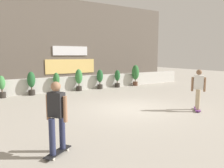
{
  "coord_description": "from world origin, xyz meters",
  "views": [
    {
      "loc": [
        -5.41,
        -7.27,
        2.28
      ],
      "look_at": [
        0.0,
        1.5,
        0.9
      ],
      "focal_mm": 34.9,
      "sensor_mm": 36.0,
      "label": 1
    }
  ],
  "objects": [
    {
      "name": "skater_far_right",
      "position": [
        2.18,
        -1.67,
        0.94
      ],
      "size": [
        0.72,
        0.69,
        1.7
      ],
      "color": "#72338C",
      "rests_on": "ground"
    },
    {
      "name": "ground_plane",
      "position": [
        0.0,
        0.0,
        0.0
      ],
      "size": [
        48.0,
        48.0,
        0.0
      ],
      "primitive_type": "plane",
      "color": "#A8A093"
    },
    {
      "name": "potted_plant_5",
      "position": [
        2.94,
        5.55,
        0.66
      ],
      "size": [
        0.38,
        0.38,
        1.23
      ],
      "color": "#2D2823",
      "rests_on": "ground"
    },
    {
      "name": "potted_plant_4",
      "position": [
        1.54,
        5.55,
        0.73
      ],
      "size": [
        0.42,
        0.42,
        1.31
      ],
      "color": "#2D2823",
      "rests_on": "ground"
    },
    {
      "name": "potted_plant_3",
      "position": [
        0.02,
        5.55,
        0.79
      ],
      "size": [
        0.46,
        0.46,
        1.39
      ],
      "color": "#2D2823",
      "rests_on": "ground"
    },
    {
      "name": "building_backdrop",
      "position": [
        0.0,
        10.0,
        3.25
      ],
      "size": [
        20.0,
        2.08,
        6.5
      ],
      "color": "#60564C",
      "rests_on": "ground"
    },
    {
      "name": "potted_plant_1",
      "position": [
        -2.89,
        5.55,
        0.76
      ],
      "size": [
        0.44,
        0.44,
        1.34
      ],
      "color": "#2D2823",
      "rests_on": "ground"
    },
    {
      "name": "potted_plant_6",
      "position": [
        4.55,
        5.55,
        0.9
      ],
      "size": [
        0.53,
        0.53,
        1.54
      ],
      "color": "brown",
      "rests_on": "ground"
    },
    {
      "name": "skater_far_left",
      "position": [
        -3.97,
        -2.58,
        0.94
      ],
      "size": [
        0.77,
        0.62,
        1.7
      ],
      "color": "black",
      "rests_on": "ground"
    },
    {
      "name": "planter_wall",
      "position": [
        0.0,
        6.0,
        0.45
      ],
      "size": [
        18.0,
        0.4,
        0.9
      ],
      "primitive_type": "cube",
      "color": "beige",
      "rests_on": "ground"
    },
    {
      "name": "potted_plant_2",
      "position": [
        -1.44,
        5.55,
        0.66
      ],
      "size": [
        0.38,
        0.38,
        1.22
      ],
      "color": "#2D2823",
      "rests_on": "ground"
    },
    {
      "name": "potted_plant_0",
      "position": [
        -4.4,
        5.55,
        0.63
      ],
      "size": [
        0.36,
        0.36,
        1.19
      ],
      "color": "#2D2823",
      "rests_on": "ground"
    }
  ]
}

